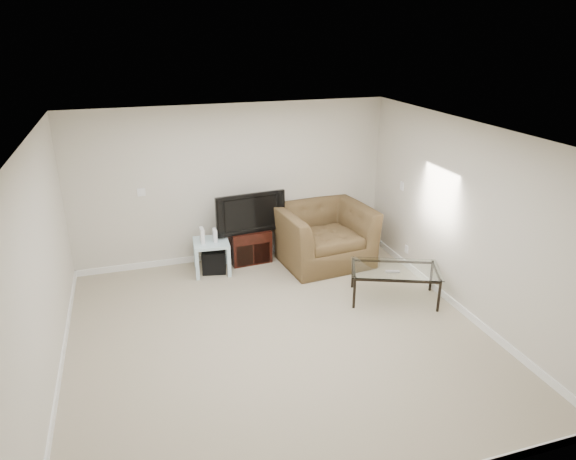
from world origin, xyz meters
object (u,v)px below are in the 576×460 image
object	(u,v)px
tv_stand	(249,245)
coffee_table	(394,284)
television	(249,211)
recliner	(324,226)
side_table	(212,256)
subwoofer	(214,260)

from	to	relation	value
tv_stand	coffee_table	distance (m)	2.47
tv_stand	television	world-z (taller)	television
tv_stand	coffee_table	bearing A→B (deg)	-53.41
tv_stand	television	size ratio (longest dim) A/B	0.61
recliner	tv_stand	bearing A→B (deg)	154.88
side_table	television	bearing A→B (deg)	17.44
television	subwoofer	bearing A→B (deg)	-169.22
side_table	coffee_table	size ratio (longest dim) A/B	0.44
tv_stand	television	bearing A→B (deg)	-90.00
recliner	coffee_table	world-z (taller)	recliner
television	coffee_table	xyz separation A→B (m)	(1.62, -1.83, -0.62)
tv_stand	side_table	xyz separation A→B (m)	(-0.65, -0.23, -0.01)
side_table	subwoofer	bearing A→B (deg)	29.02
television	recliner	world-z (taller)	recliner
tv_stand	television	xyz separation A→B (m)	(0.00, -0.03, 0.59)
tv_stand	recliner	xyz separation A→B (m)	(1.13, -0.40, 0.35)
coffee_table	television	bearing A→B (deg)	131.49
subwoofer	coffee_table	world-z (taller)	coffee_table
television	coffee_table	distance (m)	2.52
side_table	recliner	xyz separation A→B (m)	(1.78, -0.17, 0.36)
recliner	coffee_table	xyz separation A→B (m)	(0.49, -1.46, -0.38)
tv_stand	coffee_table	size ratio (longest dim) A/B	0.53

